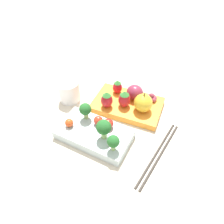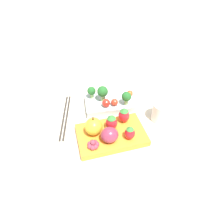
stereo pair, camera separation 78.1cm
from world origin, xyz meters
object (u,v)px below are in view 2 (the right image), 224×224
object	(u,v)px
broccoli_floret_2	(91,91)
plum	(110,135)
strawberry_1	(130,133)
strawberry_2	(124,115)
bento_box_fruit	(111,135)
apple	(94,126)
grape_cluster	(93,144)
chopsticks_pair	(65,116)
cherry_tomato_0	(115,102)
strawberry_0	(111,122)
drinking_cup	(162,112)
bento_box_savoury	(113,103)
broccoli_floret_1	(126,97)
broccoli_floret_0	(103,92)
cherry_tomato_2	(130,93)
cherry_tomato_1	(106,103)

from	to	relation	value
broccoli_floret_2	plum	bearing A→B (deg)	-79.35
strawberry_1	strawberry_2	world-z (taller)	strawberry_2
bento_box_fruit	apple	distance (m)	0.06
grape_cluster	plum	bearing A→B (deg)	18.83
bento_box_fruit	strawberry_2	bearing A→B (deg)	44.10
plum	chopsticks_pair	world-z (taller)	plum
cherry_tomato_0	grape_cluster	xyz separation A→B (m)	(-0.08, -0.16, -0.01)
strawberry_0	drinking_cup	xyz separation A→B (m)	(0.16, 0.04, -0.01)
strawberry_0	broccoli_floret_2	bearing A→B (deg)	107.83
cherry_tomato_0	drinking_cup	world-z (taller)	drinking_cup
apple	grape_cluster	world-z (taller)	apple
bento_box_savoury	broccoli_floret_2	xyz separation A→B (m)	(-0.07, 0.02, 0.04)
strawberry_0	grape_cluster	distance (m)	0.08
drinking_cup	chopsticks_pair	size ratio (longest dim) A/B	0.30
strawberry_2	plum	xyz separation A→B (m)	(-0.05, -0.07, -0.00)
broccoli_floret_1	plum	xyz separation A→B (m)	(-0.07, -0.14, -0.01)
broccoli_floret_0	plum	xyz separation A→B (m)	(0.00, -0.17, -0.02)
cherry_tomato_0	strawberry_0	distance (m)	0.10
drinking_cup	strawberry_0	bearing A→B (deg)	-167.68
broccoli_floret_0	apple	size ratio (longest dim) A/B	0.91
broccoli_floret_1	cherry_tomato_0	xyz separation A→B (m)	(-0.04, 0.00, -0.02)
cherry_tomato_0	strawberry_0	bearing A→B (deg)	-103.56
cherry_tomato_2	apple	xyz separation A→B (m)	(-0.13, -0.15, 0.01)
bento_box_fruit	broccoli_floret_0	world-z (taller)	broccoli_floret_0
cherry_tomato_0	plum	xyz separation A→B (m)	(-0.03, -0.14, 0.00)
broccoli_floret_0	broccoli_floret_1	xyz separation A→B (m)	(0.07, -0.03, -0.00)
bento_box_fruit	strawberry_2	distance (m)	0.07
bento_box_fruit	cherry_tomato_0	distance (m)	0.12
bento_box_fruit	cherry_tomato_0	size ratio (longest dim) A/B	8.96
strawberry_2	broccoli_floret_2	bearing A→B (deg)	126.10
strawberry_2	chopsticks_pair	world-z (taller)	strawberry_2
cherry_tomato_1	cherry_tomato_2	bearing A→B (deg)	26.79
cherry_tomato_2	chopsticks_pair	world-z (taller)	cherry_tomato_2
bento_box_fruit	drinking_cup	distance (m)	0.18
apple	drinking_cup	xyz separation A→B (m)	(0.22, 0.05, -0.01)
broccoli_floret_2	cherry_tomato_0	world-z (taller)	broccoli_floret_2
strawberry_1	grape_cluster	world-z (taller)	strawberry_1
apple	strawberry_2	bearing A→B (deg)	21.05
apple	plum	bearing A→B (deg)	-40.55
broccoli_floret_0	apple	bearing A→B (deg)	-106.10
broccoli_floret_1	apple	size ratio (longest dim) A/B	0.80
cherry_tomato_2	strawberry_0	bearing A→B (deg)	-120.69
bento_box_fruit	plum	bearing A→B (deg)	-107.27
bento_box_fruit	strawberry_0	xyz separation A→B (m)	(0.00, 0.02, 0.03)
broccoli_floret_0	strawberry_0	world-z (taller)	broccoli_floret_0
cherry_tomato_1	apple	bearing A→B (deg)	-114.11
strawberry_1	chopsticks_pair	world-z (taller)	strawberry_1
drinking_cup	cherry_tomato_2	bearing A→B (deg)	128.57
plum	chopsticks_pair	size ratio (longest dim) A/B	0.23
cherry_tomato_1	chopsticks_pair	size ratio (longest dim) A/B	0.12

